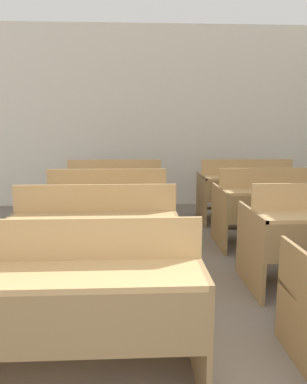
% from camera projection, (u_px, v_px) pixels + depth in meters
% --- Properties ---
extents(wall_back, '(6.49, 0.06, 3.05)m').
position_uv_depth(wall_back, '(165.00, 117.00, 6.45)').
color(wall_back, white).
rests_on(wall_back, ground_plane).
extents(bench_front_left, '(1.32, 0.75, 0.91)m').
position_uv_depth(bench_front_left, '(77.00, 300.00, 1.97)').
color(bench_front_left, '#94754B').
rests_on(bench_front_left, ground_plane).
extents(bench_second_left, '(1.32, 0.75, 0.91)m').
position_uv_depth(bench_second_left, '(96.00, 237.00, 3.08)').
color(bench_second_left, '#95774D').
rests_on(bench_second_left, ground_plane).
extents(bench_third_left, '(1.32, 0.75, 0.91)m').
position_uv_depth(bench_third_left, '(108.00, 208.00, 4.18)').
color(bench_third_left, olive).
rests_on(bench_third_left, ground_plane).
extents(bench_third_right, '(1.32, 0.75, 0.91)m').
position_uv_depth(bench_third_right, '(276.00, 206.00, 4.29)').
color(bench_third_right, olive).
rests_on(bench_third_right, ground_plane).
extents(bench_back_left, '(1.32, 0.75, 0.91)m').
position_uv_depth(bench_back_left, '(115.00, 190.00, 5.33)').
color(bench_back_left, '#96774D').
rests_on(bench_back_left, ground_plane).
extents(bench_back_right, '(1.32, 0.75, 0.91)m').
position_uv_depth(bench_back_right, '(246.00, 190.00, 5.40)').
color(bench_back_right, '#96774D').
rests_on(bench_back_right, ground_plane).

